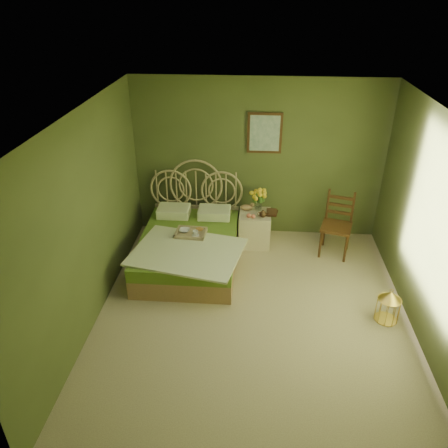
# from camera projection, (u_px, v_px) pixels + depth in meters

# --- Properties ---
(floor) EXTENTS (4.50, 4.50, 0.00)m
(floor) POSITION_uv_depth(u_px,v_px,m) (253.00, 316.00, 5.66)
(floor) COLOR beige
(floor) RESTS_ON ground
(ceiling) EXTENTS (4.50, 4.50, 0.00)m
(ceiling) POSITION_uv_depth(u_px,v_px,m) (261.00, 117.00, 4.40)
(ceiling) COLOR silver
(ceiling) RESTS_ON wall_back
(wall_back) EXTENTS (4.00, 0.00, 4.00)m
(wall_back) POSITION_uv_depth(u_px,v_px,m) (258.00, 160.00, 6.99)
(wall_back) COLOR #566133
(wall_back) RESTS_ON floor
(wall_left) EXTENTS (0.00, 4.50, 4.50)m
(wall_left) POSITION_uv_depth(u_px,v_px,m) (87.00, 222.00, 5.17)
(wall_left) COLOR #566133
(wall_left) RESTS_ON floor
(wall_right) EXTENTS (0.00, 4.50, 4.50)m
(wall_right) POSITION_uv_depth(u_px,v_px,m) (435.00, 236.00, 4.90)
(wall_right) COLOR #566133
(wall_right) RESTS_ON floor
(wall_art) EXTENTS (0.54, 0.04, 0.64)m
(wall_art) POSITION_uv_depth(u_px,v_px,m) (265.00, 133.00, 6.75)
(wall_art) COLOR #3D2210
(wall_art) RESTS_ON wall_back
(bed) EXTENTS (1.68, 2.13, 1.32)m
(bed) POSITION_uv_depth(u_px,v_px,m) (189.00, 245.00, 6.63)
(bed) COLOR tan
(bed) RESTS_ON floor
(nightstand) EXTENTS (0.50, 0.50, 0.98)m
(nightstand) POSITION_uv_depth(u_px,v_px,m) (255.00, 224.00, 7.09)
(nightstand) COLOR #EDE4C1
(nightstand) RESTS_ON floor
(chair) EXTENTS (0.55, 0.55, 1.01)m
(chair) POSITION_uv_depth(u_px,v_px,m) (336.00, 220.00, 6.78)
(chair) COLOR #3D2210
(chair) RESTS_ON floor
(birdcage) EXTENTS (0.29, 0.29, 0.44)m
(birdcage) POSITION_uv_depth(u_px,v_px,m) (388.00, 306.00, 5.50)
(birdcage) COLOR gold
(birdcage) RESTS_ON floor
(book_lower) EXTENTS (0.21, 0.26, 0.02)m
(book_lower) POSITION_uv_depth(u_px,v_px,m) (266.00, 213.00, 6.99)
(book_lower) COLOR #381E0F
(book_lower) RESTS_ON nightstand
(book_upper) EXTENTS (0.17, 0.23, 0.02)m
(book_upper) POSITION_uv_depth(u_px,v_px,m) (267.00, 212.00, 6.98)
(book_upper) COLOR #472819
(book_upper) RESTS_ON nightstand
(cereal_bowl) EXTENTS (0.16, 0.16, 0.04)m
(cereal_bowl) POSITION_uv_depth(u_px,v_px,m) (185.00, 230.00, 6.55)
(cereal_bowl) COLOR white
(cereal_bowl) RESTS_ON bed
(coffee_cup) EXTENTS (0.10, 0.10, 0.08)m
(coffee_cup) POSITION_uv_depth(u_px,v_px,m) (195.00, 233.00, 6.43)
(coffee_cup) COLOR white
(coffee_cup) RESTS_ON bed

